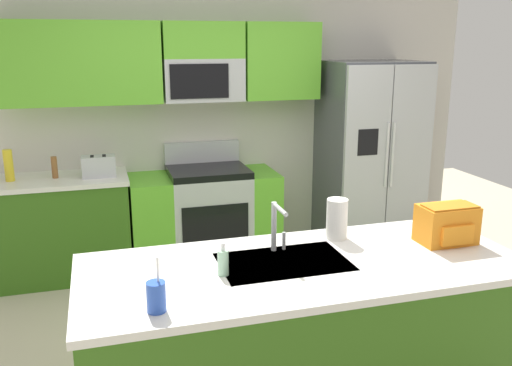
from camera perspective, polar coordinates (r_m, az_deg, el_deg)
The scene contains 14 objects.
ground_plane at distance 3.82m, azimuth 3.07°, elevation -17.68°, with size 9.00×9.00×0.00m, color beige.
kitchen_wall_unit at distance 5.24m, azimuth -5.85°, elevation 8.34°, with size 5.20×0.43×2.60m.
back_counter at distance 5.10m, azimuth -19.71°, elevation -4.39°, with size 1.20×0.63×0.90m.
range_oven at distance 5.18m, azimuth -5.33°, elevation -3.40°, with size 1.36×0.61×1.10m.
refrigerator at distance 5.53m, azimuth 11.73°, elevation 2.68°, with size 0.90×0.76×1.85m.
island_counter at distance 3.13m, azimuth 4.88°, elevation -15.84°, with size 2.35×0.95×0.90m.
toaster at distance 4.90m, azimuth -16.02°, elevation 1.69°, with size 0.28×0.16×0.18m.
pepper_mill at distance 4.96m, azimuth -20.20°, elevation 1.53°, with size 0.05×0.05×0.18m, color brown.
bottle_yellow at distance 4.99m, azimuth -24.31°, elevation 1.67°, with size 0.07×0.07×0.27m, color yellow.
sink_faucet at distance 3.01m, azimuth 2.15°, elevation -4.19°, with size 0.08×0.21×0.28m.
drink_cup_blue at distance 2.45m, azimuth -10.33°, elevation -11.53°, with size 0.08×0.08×0.26m.
soap_dispenser at distance 2.76m, azimuth -3.44°, elevation -8.21°, with size 0.06×0.06×0.17m.
paper_towel_roll at distance 3.27m, azimuth 8.40°, elevation -3.71°, with size 0.12×0.12×0.24m, color white.
backpack at distance 3.35m, azimuth 19.24°, elevation -3.98°, with size 0.32×0.22×0.23m.
Camera 1 is at (-1.09, -3.04, 2.04)m, focal length 38.50 mm.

